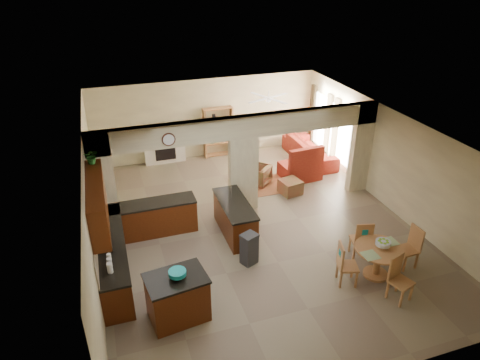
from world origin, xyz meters
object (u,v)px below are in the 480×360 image
object	(u,v)px
dining_table	(378,257)
sofa	(309,150)
kitchen_island	(178,297)
armchair	(258,174)

from	to	relation	value
dining_table	sofa	distance (m)	6.30
kitchen_island	sofa	size ratio (longest dim) A/B	0.49
dining_table	armchair	size ratio (longest dim) A/B	1.58
sofa	armchair	bearing A→B (deg)	116.22
kitchen_island	armchair	size ratio (longest dim) A/B	1.83
dining_table	sofa	xyz separation A→B (m)	(1.37, 6.15, -0.12)
sofa	kitchen_island	bearing A→B (deg)	136.26
sofa	dining_table	bearing A→B (deg)	168.08
kitchen_island	sofa	xyz separation A→B (m)	(5.87, 6.01, -0.13)
sofa	armchair	xyz separation A→B (m)	(-2.35, -1.13, -0.07)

